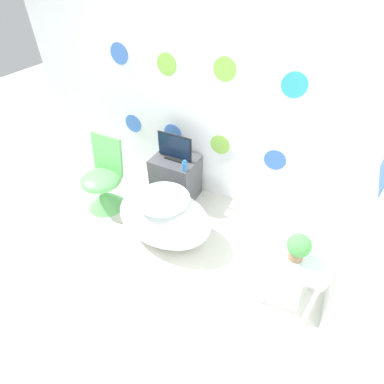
# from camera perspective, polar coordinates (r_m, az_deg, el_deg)

# --- Properties ---
(ground_plane) EXTENTS (12.00, 12.00, 0.00)m
(ground_plane) POSITION_cam_1_polar(r_m,az_deg,el_deg) (2.94, -16.90, -19.77)
(ground_plane) COLOR silver
(wall_back_dotted) EXTENTS (4.49, 0.05, 2.60)m
(wall_back_dotted) POSITION_cam_1_polar(r_m,az_deg,el_deg) (3.27, 1.05, 19.06)
(wall_back_dotted) COLOR white
(wall_back_dotted) RESTS_ON ground_plane
(bathtub) EXTENTS (1.02, 0.66, 0.56)m
(bathtub) POSITION_cam_1_polar(r_m,az_deg,el_deg) (3.11, -5.32, -4.84)
(bathtub) COLOR white
(bathtub) RESTS_ON ground_plane
(chair) EXTENTS (0.47, 0.47, 0.85)m
(chair) POSITION_cam_1_polar(r_m,az_deg,el_deg) (3.64, -16.44, 0.83)
(chair) COLOR #66C166
(chair) RESTS_ON ground_plane
(tv_cabinet) EXTENTS (0.51, 0.42, 0.55)m
(tv_cabinet) POSITION_cam_1_polar(r_m,az_deg,el_deg) (3.63, -3.10, 2.80)
(tv_cabinet) COLOR #4C4C51
(tv_cabinet) RESTS_ON ground_plane
(tv) EXTENTS (0.42, 0.12, 0.31)m
(tv) POSITION_cam_1_polar(r_m,az_deg,el_deg) (3.40, -3.33, 8.31)
(tv) COLOR black
(tv) RESTS_ON tv_cabinet
(vase) EXTENTS (0.06, 0.06, 0.13)m
(vase) POSITION_cam_1_polar(r_m,az_deg,el_deg) (3.25, -1.41, 4.98)
(vase) COLOR #2D72B7
(vase) RESTS_ON tv_cabinet
(side_table) EXTENTS (0.49, 0.39, 0.53)m
(side_table) POSITION_cam_1_polar(r_m,az_deg,el_deg) (2.64, 18.54, -13.09)
(side_table) COLOR silver
(side_table) RESTS_ON ground_plane
(potted_plant_left) EXTENTS (0.19, 0.19, 0.25)m
(potted_plant_left) POSITION_cam_1_polar(r_m,az_deg,el_deg) (2.46, 19.66, -9.76)
(potted_plant_left) COLOR #8C6B4C
(potted_plant_left) RESTS_ON side_table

